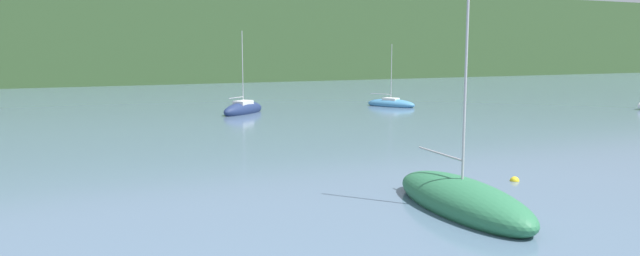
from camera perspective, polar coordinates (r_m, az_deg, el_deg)
The scene contains 4 objects.
sailboat_mid_0 at distance 23.96m, azimuth 13.71°, elevation -6.90°, with size 3.44×8.56×10.74m.
sailboat_far_6 at distance 65.37m, azimuth 6.96°, elevation 2.37°, with size 4.47×5.96×7.23m.
sailboat_far_7 at distance 58.30m, azimuth -7.53°, elevation 1.82°, with size 5.97×5.35×8.57m.
mooring_buoy_far at distance 29.96m, azimuth 18.54°, elevation -4.95°, with size 0.44×0.44×0.44m, color yellow.
Camera 1 is at (-11.32, 24.20, 6.39)m, focal length 32.63 mm.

